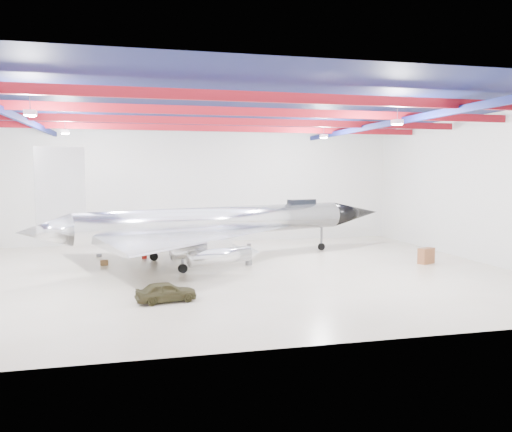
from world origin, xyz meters
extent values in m
plane|color=beige|center=(0.00, 0.00, 0.00)|extent=(40.00, 40.00, 0.00)
plane|color=silver|center=(0.00, 15.00, 5.50)|extent=(40.00, 0.00, 40.00)
plane|color=silver|center=(20.00, 0.00, 5.50)|extent=(0.00, 30.00, 30.00)
plane|color=#0A0F38|center=(0.00, 0.00, 11.00)|extent=(40.00, 40.00, 0.00)
cube|color=maroon|center=(0.00, -9.00, 10.40)|extent=(39.50, 0.25, 0.50)
cube|color=maroon|center=(0.00, -3.00, 10.40)|extent=(39.50, 0.25, 0.50)
cube|color=maroon|center=(0.00, 3.00, 10.40)|extent=(39.50, 0.25, 0.50)
cube|color=maroon|center=(0.00, 9.00, 10.40)|extent=(39.50, 0.25, 0.50)
cube|color=#0D134E|center=(-12.00, 0.00, 10.10)|extent=(0.25, 29.50, 0.40)
cube|color=#0D134E|center=(12.00, 0.00, 10.10)|extent=(0.25, 29.50, 0.40)
cube|color=silver|center=(-10.00, -6.00, 9.70)|extent=(0.55, 0.55, 0.25)
cube|color=silver|center=(10.00, -6.00, 9.70)|extent=(0.55, 0.55, 0.25)
cube|color=silver|center=(-10.00, 6.00, 9.70)|extent=(0.55, 0.55, 0.25)
cube|color=silver|center=(10.00, 6.00, 9.70)|extent=(0.55, 0.55, 0.25)
cylinder|color=silver|center=(1.17, 4.32, 3.06)|extent=(21.37, 9.09, 2.18)
cone|color=black|center=(14.09, 8.71, 3.06)|extent=(5.87, 3.82, 2.18)
cone|color=silver|center=(-10.72, 0.28, 3.06)|extent=(3.80, 3.12, 2.18)
cube|color=silver|center=(-9.68, 0.64, 5.89)|extent=(2.94, 1.11, 4.91)
cube|color=black|center=(8.40, 6.78, 4.20)|extent=(2.55, 1.60, 0.55)
cylinder|color=silver|center=(0.00, -2.42, 1.53)|extent=(4.24, 2.26, 0.98)
cylinder|color=silver|center=(-0.88, 0.17, 1.53)|extent=(4.24, 2.26, 0.98)
cylinder|color=silver|center=(-2.98, 6.37, 1.53)|extent=(4.24, 2.26, 0.98)
cylinder|color=silver|center=(-3.86, 8.95, 1.53)|extent=(4.24, 2.26, 0.98)
cylinder|color=#59595B|center=(10.47, 7.48, 0.98)|extent=(0.20, 0.20, 1.96)
cylinder|color=black|center=(10.47, 7.48, 0.31)|extent=(0.66, 0.42, 0.61)
cylinder|color=#59595B|center=(-2.09, 0.33, 0.98)|extent=(0.20, 0.20, 1.96)
cylinder|color=black|center=(-2.09, 0.33, 0.31)|extent=(0.66, 0.42, 0.61)
cylinder|color=#59595B|center=(-3.84, 5.50, 0.98)|extent=(0.20, 0.20, 1.96)
cylinder|color=black|center=(-3.84, 5.50, 0.31)|extent=(0.66, 0.42, 0.61)
imported|color=#38341C|center=(-3.56, -6.98, 0.54)|extent=(3.32, 1.79, 1.07)
cube|color=brown|center=(15.76, -0.29, 0.58)|extent=(1.42, 1.08, 1.16)
cube|color=olive|center=(-7.42, 4.47, 0.19)|extent=(0.61, 0.53, 0.37)
cube|color=maroon|center=(-4.55, 6.60, 0.14)|extent=(0.40, 0.32, 0.27)
cylinder|color=#59595B|center=(2.85, 2.13, 0.23)|extent=(0.67, 0.67, 0.46)
cube|color=olive|center=(1.68, 7.36, 0.21)|extent=(0.63, 0.52, 0.42)
cube|color=#59595B|center=(-8.07, 8.32, 0.12)|extent=(0.41, 0.37, 0.23)
cylinder|color=#59595B|center=(4.69, 10.53, 0.17)|extent=(0.49, 0.49, 0.35)
camera|label=1|loc=(-4.79, -32.93, 6.78)|focal=35.00mm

